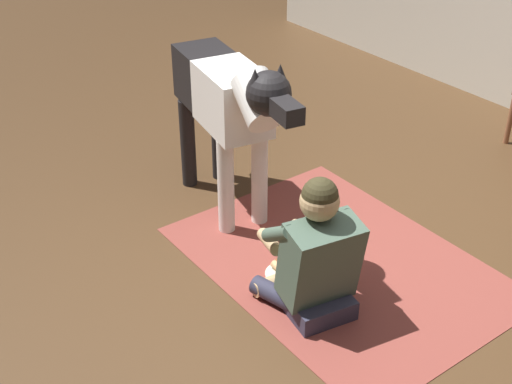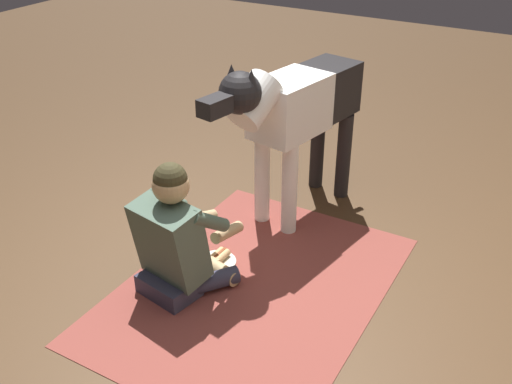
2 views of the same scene
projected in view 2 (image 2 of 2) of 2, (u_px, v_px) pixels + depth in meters
name	position (u px, v px, depth m)	size (l,w,h in m)	color
ground_plane	(204.00, 277.00, 3.72)	(14.01, 14.01, 0.00)	#4D341E
area_rug	(254.00, 287.00, 3.63)	(1.98, 1.44, 0.01)	brown
person_sitting_on_floor	(177.00, 239.00, 3.47)	(0.69, 0.57, 0.84)	#343449
large_dog	(295.00, 110.00, 3.99)	(1.61, 0.49, 1.24)	white
hot_dog_on_plate	(217.00, 259.00, 3.85)	(0.25, 0.25, 0.06)	silver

